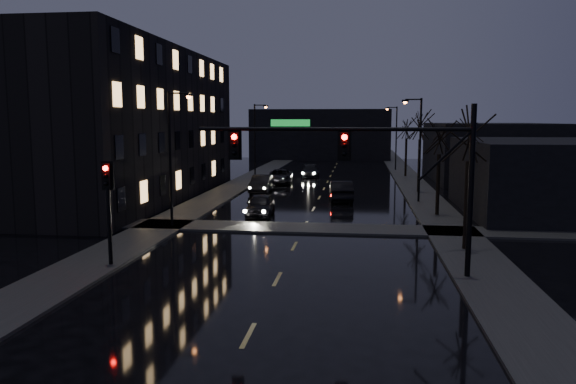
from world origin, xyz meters
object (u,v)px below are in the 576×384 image
(lead_car, at_px, (341,191))
(oncoming_car_c, at_px, (280,177))
(oncoming_car_a, at_px, (260,205))
(oncoming_car_b, at_px, (262,184))
(oncoming_car_d, at_px, (310,171))

(lead_car, bearing_deg, oncoming_car_c, -65.43)
(oncoming_car_a, xyz_separation_m, oncoming_car_b, (-2.00, 11.92, 0.04))
(oncoming_car_b, distance_m, oncoming_car_d, 14.15)
(oncoming_car_d, xyz_separation_m, lead_car, (3.99, -18.01, 0.12))
(oncoming_car_b, distance_m, oncoming_car_c, 6.93)
(oncoming_car_a, relative_size, oncoming_car_c, 0.81)
(oncoming_car_b, bearing_deg, lead_car, -31.38)
(oncoming_car_b, xyz_separation_m, lead_car, (7.09, -4.20, 0.04))
(oncoming_car_d, bearing_deg, oncoming_car_a, -99.84)
(oncoming_car_b, relative_size, oncoming_car_c, 0.89)
(oncoming_car_a, height_order, oncoming_car_d, oncoming_car_a)
(oncoming_car_a, xyz_separation_m, lead_car, (5.09, 7.72, 0.08))
(oncoming_car_d, relative_size, lead_car, 0.96)
(oncoming_car_a, height_order, oncoming_car_c, oncoming_car_c)
(oncoming_car_b, distance_m, lead_car, 8.24)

